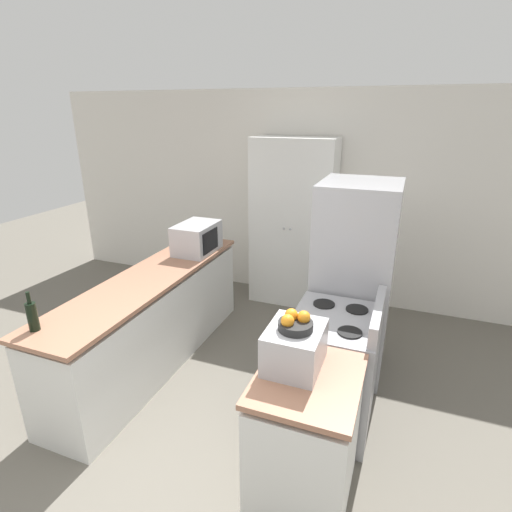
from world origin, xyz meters
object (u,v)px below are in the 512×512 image
Objects in this scene: fruit_bowl at (295,322)px; stove at (332,368)px; toaster_oven at (294,347)px; wine_bottle at (32,316)px; refrigerator at (353,280)px; microwave at (197,238)px; pantry_cabinet at (293,224)px.

stove is at bearing 79.05° from fruit_bowl.
fruit_bowl is at bearing -87.96° from toaster_oven.
stove is 2.22m from wine_bottle.
refrigerator reaches higher than toaster_oven.
pantry_cabinet is at bearing 53.33° from microwave.
toaster_oven is (1.54, -1.60, -0.03)m from microwave.
refrigerator is at bearing 41.30° from wine_bottle.
fruit_bowl is at bearing 7.81° from wine_bottle.
pantry_cabinet is 3.93× the size of microwave.
stove is 2.03× the size of microwave.
stove is 5.24× the size of fruit_bowl.
stove is at bearing -65.17° from pantry_cabinet.
wine_bottle reaches higher than stove.
microwave is 2.58× the size of fruit_bowl.
stove is at bearing -28.95° from microwave.
stove is at bearing 25.66° from wine_bottle.
pantry_cabinet reaches higher than fruit_bowl.
microwave is at bearing 133.78° from fruit_bowl.
refrigerator is 3.42× the size of microwave.
pantry_cabinet is 10.12× the size of fruit_bowl.
wine_bottle is at bearing -98.07° from microwave.
toaster_oven is (-0.13, -0.67, 0.57)m from stove.
microwave is 1.87m from wine_bottle.
pantry_cabinet is 1.50m from refrigerator.
fruit_bowl is at bearing -73.67° from pantry_cabinet.
toaster_oven is at bearing -101.09° from stove.
pantry_cabinet is 2.74m from toaster_oven.
pantry_cabinet reaches higher than toaster_oven.
pantry_cabinet reaches higher than wine_bottle.
refrigerator is 8.80× the size of fruit_bowl.
refrigerator is 2.60m from wine_bottle.
toaster_oven reaches higher than stove.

